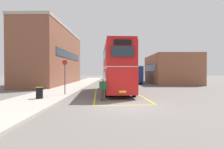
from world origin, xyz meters
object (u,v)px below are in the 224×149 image
object	(u,v)px
single_deck_bus	(131,74)
bus_stop_sign	(65,74)
litter_bin	(39,93)
pedestrian_boarding	(103,88)
double_decker_bus	(116,67)

from	to	relation	value
single_deck_bus	bus_stop_sign	size ratio (longest dim) A/B	3.29
bus_stop_sign	litter_bin	bearing A→B (deg)	-115.64
pedestrian_boarding	litter_bin	bearing A→B (deg)	177.38
single_deck_bus	bus_stop_sign	bearing A→B (deg)	-112.10
pedestrian_boarding	litter_bin	xyz separation A→B (m)	(-4.68, 0.21, -0.38)
single_deck_bus	bus_stop_sign	world-z (taller)	bus_stop_sign
single_deck_bus	pedestrian_boarding	size ratio (longest dim) A/B	5.96
pedestrian_boarding	litter_bin	world-z (taller)	pedestrian_boarding
double_decker_bus	litter_bin	bearing A→B (deg)	-137.58
double_decker_bus	bus_stop_sign	distance (m)	5.24
litter_bin	bus_stop_sign	world-z (taller)	bus_stop_sign
double_decker_bus	bus_stop_sign	xyz separation A→B (m)	(-4.47, -2.68, -0.60)
double_decker_bus	litter_bin	size ratio (longest dim) A/B	12.27
double_decker_bus	pedestrian_boarding	bearing A→B (deg)	-100.48
single_deck_bus	bus_stop_sign	xyz separation A→B (m)	(-7.32, -18.03, 0.27)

